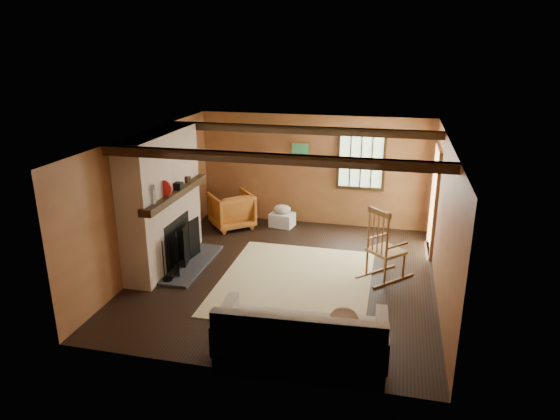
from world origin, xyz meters
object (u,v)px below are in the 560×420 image
(fireplace, at_px, (163,206))
(rocking_chair, at_px, (384,249))
(sofa, at_px, (301,342))
(laundry_basket, at_px, (282,220))
(armchair, at_px, (232,210))

(fireplace, distance_m, rocking_chair, 3.91)
(sofa, bearing_deg, laundry_basket, 102.37)
(laundry_basket, bearing_deg, armchair, -164.44)
(laundry_basket, relative_size, armchair, 0.59)
(rocking_chair, distance_m, laundry_basket, 3.09)
(laundry_basket, xyz_separation_m, armchair, (-1.06, -0.30, 0.24))
(fireplace, height_order, armchair, fireplace)
(fireplace, distance_m, laundry_basket, 3.01)
(fireplace, height_order, rocking_chair, fireplace)
(rocking_chair, distance_m, armchair, 3.76)
(fireplace, relative_size, laundry_basket, 4.80)
(sofa, height_order, laundry_basket, sofa)
(fireplace, distance_m, armchair, 2.25)
(sofa, distance_m, laundry_basket, 4.95)
(sofa, xyz_separation_m, laundry_basket, (-1.34, 4.76, -0.15))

